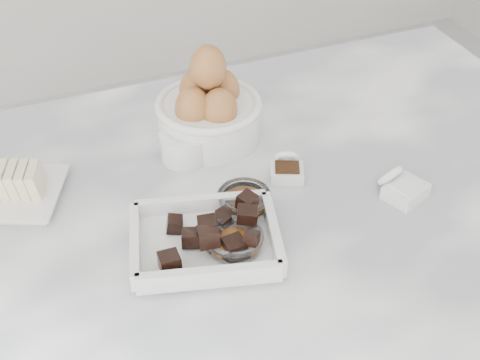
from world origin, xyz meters
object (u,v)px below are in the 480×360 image
at_px(egg_bowl, 209,109).
at_px(vanilla_spoon, 287,169).
at_px(butter_plate, 13,188).
at_px(sugar_ramekin, 185,145).
at_px(honey_bowl, 244,202).
at_px(chocolate_dish, 205,238).
at_px(salt_spoon, 402,187).
at_px(zest_bowl, 234,243).

distance_m(egg_bowl, vanilla_spoon, 0.16).
relative_size(butter_plate, sugar_ramekin, 2.22).
height_order(sugar_ramekin, honey_bowl, sugar_ramekin).
relative_size(chocolate_dish, honey_bowl, 2.94).
bearing_deg(salt_spoon, egg_bowl, 130.92).
distance_m(butter_plate, vanilla_spoon, 0.40).
bearing_deg(zest_bowl, salt_spoon, 4.36).
bearing_deg(honey_bowl, sugar_ramekin, 104.27).
bearing_deg(honey_bowl, zest_bowl, -120.66).
height_order(sugar_ramekin, salt_spoon, same).
distance_m(vanilla_spoon, salt_spoon, 0.17).
bearing_deg(chocolate_dish, zest_bowl, -28.40).
distance_m(chocolate_dish, zest_bowl, 0.04).
relative_size(butter_plate, honey_bowl, 2.20).
xyz_separation_m(sugar_ramekin, honey_bowl, (0.04, -0.15, -0.01)).
bearing_deg(honey_bowl, vanilla_spoon, 29.76).
height_order(sugar_ramekin, vanilla_spoon, sugar_ramekin).
bearing_deg(vanilla_spoon, salt_spoon, -37.23).
relative_size(sugar_ramekin, honey_bowl, 0.99).
height_order(butter_plate, sugar_ramekin, butter_plate).
height_order(egg_bowl, vanilla_spoon, egg_bowl).
xyz_separation_m(butter_plate, zest_bowl, (0.25, -0.22, -0.00)).
distance_m(sugar_ramekin, zest_bowl, 0.22).
distance_m(chocolate_dish, egg_bowl, 0.26).
bearing_deg(chocolate_dish, egg_bowl, 69.14).
height_order(egg_bowl, zest_bowl, egg_bowl).
xyz_separation_m(chocolate_dish, zest_bowl, (0.03, -0.02, -0.00)).
relative_size(honey_bowl, zest_bowl, 0.99).
distance_m(butter_plate, egg_bowl, 0.32).
relative_size(egg_bowl, vanilla_spoon, 2.36).
xyz_separation_m(zest_bowl, salt_spoon, (0.27, 0.02, -0.00)).
relative_size(egg_bowl, salt_spoon, 2.00).
distance_m(egg_bowl, honey_bowl, 0.19).
distance_m(honey_bowl, zest_bowl, 0.08).
bearing_deg(sugar_ramekin, vanilla_spoon, -37.56).
height_order(butter_plate, salt_spoon, butter_plate).
height_order(chocolate_dish, honey_bowl, chocolate_dish).
bearing_deg(vanilla_spoon, honey_bowl, -150.24).
height_order(butter_plate, egg_bowl, egg_bowl).
relative_size(butter_plate, vanilla_spoon, 2.33).
bearing_deg(sugar_ramekin, honey_bowl, -75.73).
bearing_deg(sugar_ramekin, zest_bowl, -91.12).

